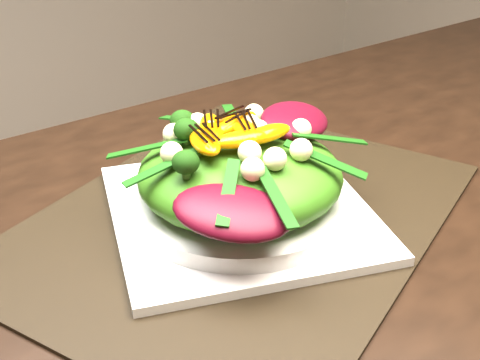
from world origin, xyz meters
TOP-DOWN VIEW (x-y plane):
  - dining_table at (0.00, 0.00)m, footprint 1.60×0.90m
  - placemat at (-0.07, 0.12)m, footprint 0.56×0.50m
  - plate_base at (-0.07, 0.12)m, footprint 0.32×0.32m
  - salad_bowl at (-0.07, 0.12)m, footprint 0.22×0.22m
  - lettuce_mound at (-0.07, 0.12)m, footprint 0.22×0.22m
  - radicchio_leaf at (0.01, 0.14)m, footprint 0.12×0.10m
  - orange_segment at (-0.08, 0.16)m, footprint 0.06×0.05m
  - broccoli_floret at (-0.12, 0.15)m, footprint 0.04×0.04m
  - macadamia_nut at (-0.04, 0.09)m, footprint 0.02×0.02m
  - balsamic_drizzle at (-0.08, 0.16)m, footprint 0.04×0.02m

SIDE VIEW (x-z plane):
  - dining_table at x=0.00m, z-range 0.35..1.10m
  - placemat at x=-0.07m, z-range 0.75..0.75m
  - plate_base at x=-0.07m, z-range 0.75..0.76m
  - salad_bowl at x=-0.07m, z-range 0.76..0.78m
  - lettuce_mound at x=-0.07m, z-range 0.77..0.83m
  - radicchio_leaf at x=0.01m, z-range 0.82..0.84m
  - orange_segment at x=-0.08m, z-range 0.83..0.85m
  - macadamia_nut at x=-0.04m, z-range 0.83..0.85m
  - broccoli_floret at x=-0.12m, z-range 0.83..0.86m
  - balsamic_drizzle at x=-0.08m, z-range 0.85..0.85m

